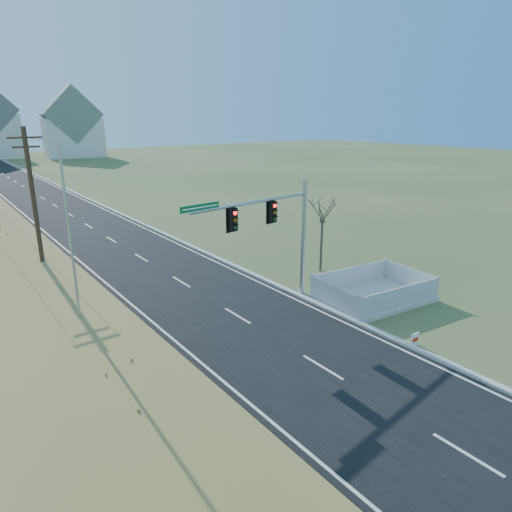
{
  "coord_description": "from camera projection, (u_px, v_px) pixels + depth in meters",
  "views": [
    {
      "loc": [
        -11.5,
        -13.23,
        9.52
      ],
      "look_at": [
        0.28,
        2.82,
        3.4
      ],
      "focal_mm": 32.0,
      "sensor_mm": 36.0,
      "label": 1
    }
  ],
  "objects": [
    {
      "name": "ground",
      "position": [
        290.0,
        349.0,
        19.5
      ],
      "size": [
        260.0,
        260.0,
        0.0
      ],
      "primitive_type": "plane",
      "color": "#405328",
      "rests_on": "ground"
    },
    {
      "name": "bare_tree",
      "position": [
        323.0,
        209.0,
        28.17
      ],
      "size": [
        1.9,
        1.9,
        5.02
      ],
      "color": "#4C3F33",
      "rests_on": "ground"
    },
    {
      "name": "utility_pole_near",
      "position": [
        34.0,
        205.0,
        26.01
      ],
      "size": [
        1.8,
        0.26,
        9.0
      ],
      "color": "#422D1E",
      "rests_on": "ground"
    },
    {
      "name": "fence_enclosure",
      "position": [
        373.0,
        295.0,
        24.62
      ],
      "size": [
        6.17,
        4.51,
        1.32
      ],
      "rotation": [
        0.0,
        0.0,
        -0.09
      ],
      "color": "#B7B5AD",
      "rests_on": "ground"
    },
    {
      "name": "curb",
      "position": [
        69.0,
        191.0,
        60.36
      ],
      "size": [
        0.3,
        180.0,
        0.18
      ],
      "primitive_type": "cube",
      "color": "#B2AFA8",
      "rests_on": "ground"
    },
    {
      "name": "flagpole",
      "position": [
        74.0,
        269.0,
        18.93
      ],
      "size": [
        0.39,
        0.39,
        8.67
      ],
      "color": "#B7B5AD",
      "rests_on": "ground"
    },
    {
      "name": "condo_ne",
      "position": [
        72.0,
        128.0,
        108.96
      ],
      "size": [
        14.12,
        10.51,
        16.52
      ],
      "rotation": [
        0.0,
        0.0,
        -0.1
      ],
      "color": "silver",
      "rests_on": "ground"
    },
    {
      "name": "road",
      "position": [
        35.0,
        194.0,
        58.03
      ],
      "size": [
        8.0,
        180.0,
        0.06
      ],
      "primitive_type": "cube",
      "color": "black",
      "rests_on": "ground"
    },
    {
      "name": "open_sign",
      "position": [
        415.0,
        339.0,
        19.64
      ],
      "size": [
        0.47,
        0.08,
        0.59
      ],
      "rotation": [
        0.0,
        0.0,
        -0.03
      ],
      "color": "white",
      "rests_on": "ground"
    },
    {
      "name": "traffic_signal_mast",
      "position": [
        280.0,
        230.0,
        22.98
      ],
      "size": [
        7.98,
        1.28,
        6.39
      ],
      "rotation": [
        0.0,
        0.0,
        0.13
      ],
      "color": "#9EA0A5",
      "rests_on": "ground"
    }
  ]
}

